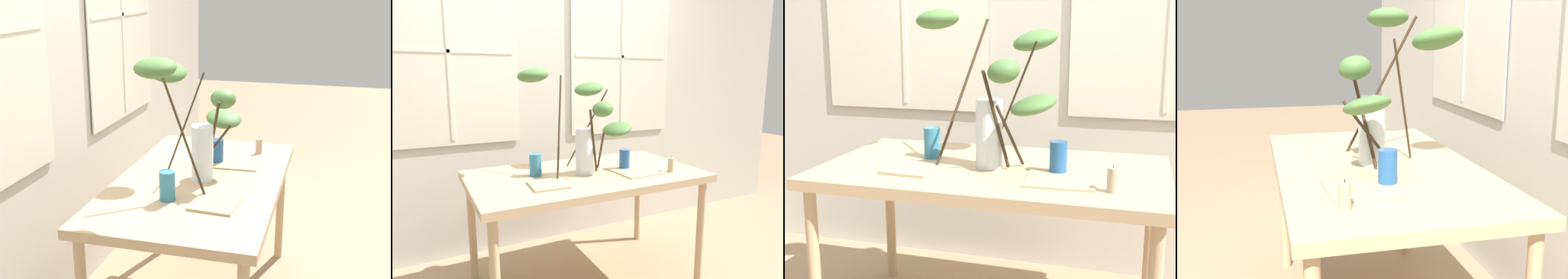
% 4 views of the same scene
% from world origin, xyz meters
% --- Properties ---
extents(back_wall_with_windows, '(5.39, 0.14, 2.82)m').
position_xyz_m(back_wall_with_windows, '(-0.00, 0.79, 1.41)').
color(back_wall_with_windows, beige).
rests_on(back_wall_with_windows, ground).
extents(dining_table, '(1.48, 0.85, 0.77)m').
position_xyz_m(dining_table, '(0.00, 0.00, 0.70)').
color(dining_table, tan).
rests_on(dining_table, ground).
extents(vase_with_branches, '(0.74, 0.57, 0.69)m').
position_xyz_m(vase_with_branches, '(-0.00, 0.05, 1.14)').
color(vase_with_branches, silver).
rests_on(vase_with_branches, dining_table).
extents(drinking_glass_blue_left, '(0.08, 0.08, 0.14)m').
position_xyz_m(drinking_glass_blue_left, '(-0.31, 0.08, 0.84)').
color(drinking_glass_blue_left, teal).
rests_on(drinking_glass_blue_left, dining_table).
extents(drinking_glass_blue_right, '(0.07, 0.07, 0.14)m').
position_xyz_m(drinking_glass_blue_right, '(0.29, -0.03, 0.83)').
color(drinking_glass_blue_right, '#235693').
rests_on(drinking_glass_blue_right, dining_table).
extents(plate_square_left, '(0.23, 0.23, 0.01)m').
position_xyz_m(plate_square_left, '(-0.31, -0.16, 0.77)').
color(plate_square_left, tan).
rests_on(plate_square_left, dining_table).
extents(plate_square_right, '(0.29, 0.29, 0.01)m').
position_xyz_m(plate_square_right, '(0.31, -0.13, 0.77)').
color(plate_square_right, tan).
rests_on(plate_square_right, dining_table).
extents(pillar_candle, '(0.04, 0.04, 0.10)m').
position_xyz_m(pillar_candle, '(0.52, -0.23, 0.81)').
color(pillar_candle, tan).
rests_on(pillar_candle, dining_table).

